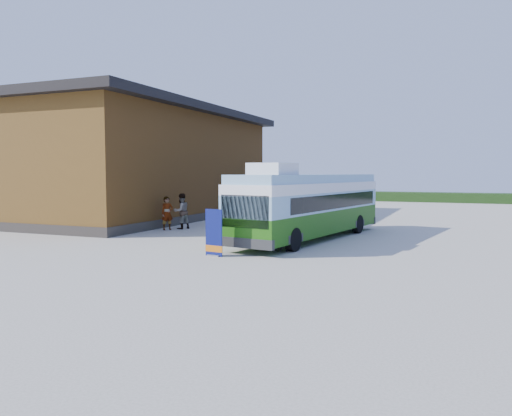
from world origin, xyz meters
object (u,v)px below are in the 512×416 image
at_px(picnic_table, 276,233).
at_px(person_b, 181,211).
at_px(person_a, 167,213).
at_px(slurry_tanker, 319,200).
at_px(bus, 310,204).
at_px(banner, 214,237).

distance_m(picnic_table, person_b, 8.77).
relative_size(picnic_table, person_a, 0.93).
distance_m(picnic_table, person_a, 8.77).
bearing_deg(picnic_table, slurry_tanker, 105.89).
xyz_separation_m(person_b, slurry_tanker, (4.72, 11.55, 0.16)).
bearing_deg(bus, banner, -98.24).
distance_m(person_a, person_b, 0.87).
xyz_separation_m(banner, slurry_tanker, (-1.15, 18.98, 0.43)).
relative_size(banner, person_a, 0.96).
height_order(banner, slurry_tanker, slurry_tanker).
xyz_separation_m(picnic_table, person_a, (-7.79, 4.03, 0.25)).
bearing_deg(person_a, bus, -58.70).
height_order(picnic_table, slurry_tanker, slurry_tanker).
height_order(person_a, slurry_tanker, slurry_tanker).
distance_m(bus, person_b, 7.97).
height_order(person_a, person_b, person_b).
bearing_deg(slurry_tanker, person_a, -92.91).
height_order(banner, person_b, person_b).
xyz_separation_m(bus, banner, (-1.95, -6.05, -0.95)).
height_order(bus, picnic_table, bus).
bearing_deg(banner, slurry_tanker, 103.08).
relative_size(banner, picnic_table, 1.04).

